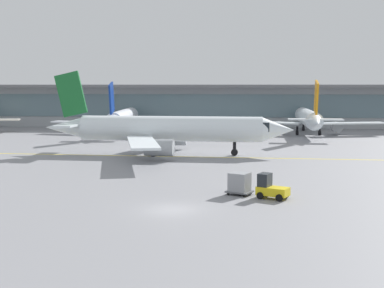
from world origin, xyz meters
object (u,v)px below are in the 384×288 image
object	(u,v)px
gate_airplane_2	(308,118)
cargo_dolly_lead	(240,183)
baggage_tug	(270,188)
gate_airplane_1	(123,118)
taxiing_regional_jet	(168,129)

from	to	relation	value
gate_airplane_2	cargo_dolly_lead	distance (m)	59.03
baggage_tug	gate_airplane_1	bearing A→B (deg)	139.45
gate_airplane_2	taxiing_regional_jet	distance (m)	39.07
baggage_tug	cargo_dolly_lead	world-z (taller)	baggage_tug
gate_airplane_1	taxiing_regional_jet	xyz separation A→B (m)	(13.12, -30.80, 0.42)
gate_airplane_1	cargo_dolly_lead	world-z (taller)	gate_airplane_1
gate_airplane_2	baggage_tug	xyz separation A→B (m)	(-10.62, -58.74, -2.23)
gate_airplane_2	taxiing_regional_jet	size ratio (longest dim) A/B	0.90
gate_airplane_2	baggage_tug	size ratio (longest dim) A/B	10.63
gate_airplane_2	baggage_tug	distance (m)	59.74
taxiing_regional_jet	cargo_dolly_lead	xyz separation A→B (m)	(9.81, -25.93, -2.40)
gate_airplane_1	baggage_tug	world-z (taller)	gate_airplane_1
gate_airplane_2	cargo_dolly_lead	xyz separation A→B (m)	(-13.22, -57.49, -2.07)
gate_airplane_1	cargo_dolly_lead	distance (m)	61.23
gate_airplane_1	cargo_dolly_lead	xyz separation A→B (m)	(22.93, -56.73, -1.98)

